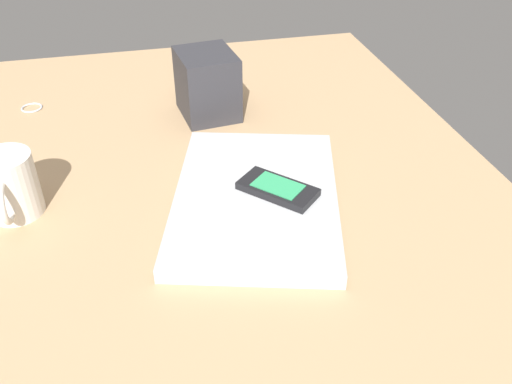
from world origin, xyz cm
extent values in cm
cube|color=tan|center=(0.00, 0.00, 1.50)|extent=(120.00, 80.00, 3.00)
cube|color=#B7BABC|center=(2.23, 2.12, 4.02)|extent=(37.21, 30.12, 2.05)
cube|color=black|center=(2.99, 5.01, 5.58)|extent=(11.27, 11.11, 1.06)
cube|color=#33A566|center=(2.99, 5.01, 6.17)|extent=(7.56, 7.48, 0.14)
torus|color=silver|center=(-35.31, -31.20, 3.18)|extent=(3.79, 3.79, 0.36)
cube|color=#2D2D33|center=(-26.10, -0.29, 8.66)|extent=(11.99, 10.59, 11.32)
cylinder|color=silver|center=(-3.43, -30.07, 7.43)|extent=(7.23, 7.23, 8.86)
torus|color=silver|center=(0.56, -30.07, 7.43)|extent=(5.86, 0.90, 5.86)
camera|label=1|loc=(62.53, -11.92, 49.18)|focal=38.78mm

